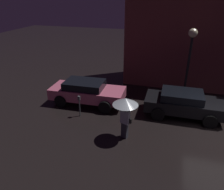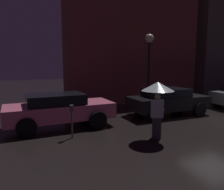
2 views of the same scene
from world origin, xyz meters
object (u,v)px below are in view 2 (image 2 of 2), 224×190
at_px(pedestrian_with_umbrella, 158,93).
at_px(street_lamp_near, 149,53).
at_px(parked_car_pink, 59,109).
at_px(parking_meter, 72,118).
at_px(parked_car_black, 168,101).

distance_m(pedestrian_with_umbrella, street_lamp_near, 5.62).
xyz_separation_m(parked_car_pink, parking_meter, (0.19, -1.51, -0.02)).
relative_size(parked_car_pink, parking_meter, 3.70).
xyz_separation_m(pedestrian_with_umbrella, parking_meter, (-2.72, 1.18, -0.89)).
bearing_deg(street_lamp_near, parked_car_black, -91.88).
xyz_separation_m(pedestrian_with_umbrella, street_lamp_near, (2.58, 4.74, 1.58)).
bearing_deg(pedestrian_with_umbrella, parked_car_black, -111.88).
distance_m(parked_car_pink, street_lamp_near, 6.34).
bearing_deg(pedestrian_with_umbrella, street_lamp_near, -98.16).
relative_size(parked_car_pink, parked_car_black, 1.08).
bearing_deg(street_lamp_near, parking_meter, -146.04).
relative_size(parking_meter, street_lamp_near, 0.28).
relative_size(pedestrian_with_umbrella, street_lamp_near, 0.47).
bearing_deg(parked_car_black, parked_car_pink, -179.62).
xyz_separation_m(parked_car_pink, pedestrian_with_umbrella, (2.90, -2.69, 0.86)).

